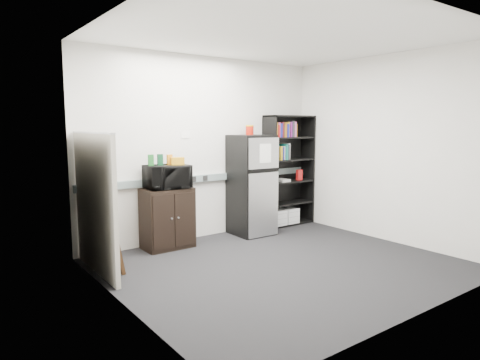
{
  "coord_description": "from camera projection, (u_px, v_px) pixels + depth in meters",
  "views": [
    {
      "loc": [
        -3.41,
        -3.74,
        1.7
      ],
      "look_at": [
        0.01,
        0.9,
        0.95
      ],
      "focal_mm": 32.0,
      "sensor_mm": 36.0,
      "label": 1
    }
  ],
  "objects": [
    {
      "name": "cabinet",
      "position": [
        168.0,
        218.0,
        5.89
      ],
      "size": [
        0.67,
        0.45,
        0.83
      ],
      "color": "black",
      "rests_on": "floor"
    },
    {
      "name": "snack_bag",
      "position": [
        177.0,
        161.0,
        5.85
      ],
      "size": [
        0.2,
        0.14,
        0.1
      ],
      "primitive_type": "cube",
      "rotation": [
        0.0,
        0.0,
        -0.27
      ],
      "color": "#C68813",
      "rests_on": "microwave"
    },
    {
      "name": "snack_box_b",
      "position": [
        160.0,
        160.0,
        5.75
      ],
      "size": [
        0.08,
        0.06,
        0.15
      ],
      "primitive_type": "cube",
      "rotation": [
        0.0,
        0.0,
        -0.19
      ],
      "color": "#0D3A1E",
      "rests_on": "microwave"
    },
    {
      "name": "bookshelf",
      "position": [
        288.0,
        168.0,
        7.22
      ],
      "size": [
        0.9,
        0.34,
        1.85
      ],
      "color": "black",
      "rests_on": "floor"
    },
    {
      "name": "snack_box_c",
      "position": [
        170.0,
        160.0,
        5.84
      ],
      "size": [
        0.07,
        0.06,
        0.14
      ],
      "primitive_type": "cube",
      "rotation": [
        0.0,
        0.0,
        -0.09
      ],
      "color": "#C47412",
      "rests_on": "microwave"
    },
    {
      "name": "ceiling",
      "position": [
        286.0,
        36.0,
        4.86
      ],
      "size": [
        4.0,
        3.5,
        0.02
      ],
      "primitive_type": "cube",
      "color": "white",
      "rests_on": "wall_back"
    },
    {
      "name": "microwave",
      "position": [
        167.0,
        177.0,
        5.8
      ],
      "size": [
        0.6,
        0.43,
        0.32
      ],
      "primitive_type": "imported",
      "rotation": [
        0.0,
        0.0,
        -0.06
      ],
      "color": "black",
      "rests_on": "cabinet"
    },
    {
      "name": "wall_left",
      "position": [
        120.0,
        164.0,
        3.86
      ],
      "size": [
        0.02,
        3.5,
        2.7
      ],
      "primitive_type": "cube",
      "color": "silver",
      "rests_on": "floor"
    },
    {
      "name": "wall_note",
      "position": [
        185.0,
        135.0,
        6.2
      ],
      "size": [
        0.14,
        0.0,
        0.1
      ],
      "primitive_type": "cube",
      "color": "white",
      "rests_on": "wall_back"
    },
    {
      "name": "framed_poster",
      "position": [
        105.0,
        230.0,
        5.04
      ],
      "size": [
        0.2,
        0.73,
        0.93
      ],
      "rotation": [
        0.0,
        -0.17,
        0.0
      ],
      "color": "black",
      "rests_on": "floor"
    },
    {
      "name": "cubicle_partition",
      "position": [
        95.0,
        203.0,
        4.85
      ],
      "size": [
        0.06,
        1.3,
        1.62
      ],
      "color": "gray",
      "rests_on": "floor"
    },
    {
      "name": "wall_right",
      "position": [
        386.0,
        149.0,
        6.22
      ],
      "size": [
        0.02,
        3.5,
        2.7
      ],
      "primitive_type": "cube",
      "color": "silver",
      "rests_on": "floor"
    },
    {
      "name": "wall_back",
      "position": [
        206.0,
        148.0,
        6.43
      ],
      "size": [
        4.0,
        0.02,
        2.7
      ],
      "primitive_type": "cube",
      "color": "silver",
      "rests_on": "floor"
    },
    {
      "name": "electrical_raceway",
      "position": [
        207.0,
        178.0,
        6.47
      ],
      "size": [
        3.92,
        0.05,
        0.1
      ],
      "primitive_type": "cube",
      "color": "slate",
      "rests_on": "wall_back"
    },
    {
      "name": "refrigerator",
      "position": [
        252.0,
        185.0,
        6.61
      ],
      "size": [
        0.6,
        0.62,
        1.54
      ],
      "rotation": [
        0.0,
        0.0,
        -0.03
      ],
      "color": "black",
      "rests_on": "floor"
    },
    {
      "name": "snack_box_a",
      "position": [
        151.0,
        160.0,
        5.67
      ],
      "size": [
        0.08,
        0.06,
        0.15
      ],
      "primitive_type": "cube",
      "rotation": [
        0.0,
        0.0,
        -0.22
      ],
      "color": "#1A5C22",
      "rests_on": "microwave"
    },
    {
      "name": "floor",
      "position": [
        283.0,
        265.0,
        5.21
      ],
      "size": [
        4.0,
        4.0,
        0.0
      ],
      "primitive_type": "plane",
      "color": "black",
      "rests_on": "ground"
    },
    {
      "name": "coffee_can",
      "position": [
        250.0,
        129.0,
        6.64
      ],
      "size": [
        0.12,
        0.12,
        0.17
      ],
      "color": "#AD1607",
      "rests_on": "refrigerator"
    }
  ]
}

